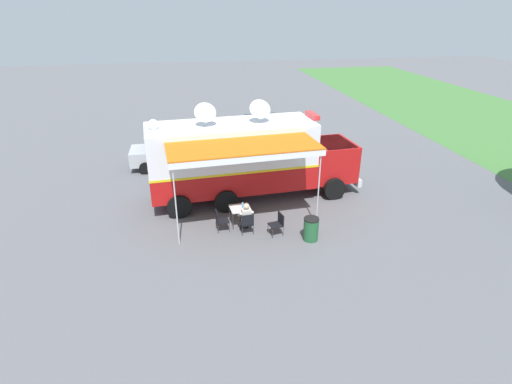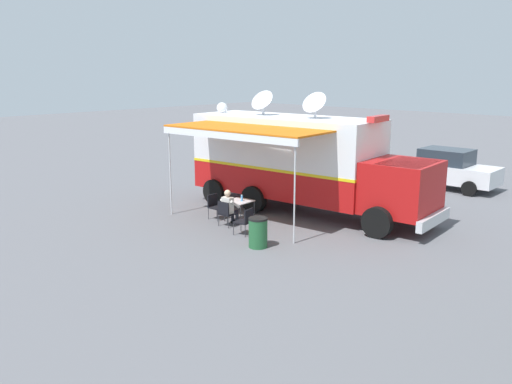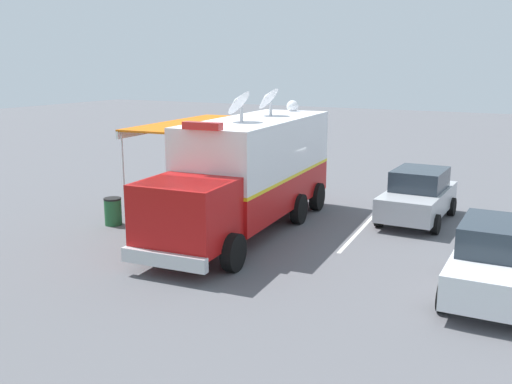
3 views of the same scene
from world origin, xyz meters
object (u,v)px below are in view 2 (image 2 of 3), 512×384
car_behind_truck (448,169)px  trash_bin (258,232)px  car_far_corner (302,162)px  folding_table (239,202)px  command_truck (302,160)px  folding_chair_spare_by_truck (246,219)px  water_bottle (242,198)px  folding_chair_beside_table (215,204)px  folding_chair_at_table (226,212)px  seated_responder (229,207)px

car_behind_truck → trash_bin: bearing=-2.6°
car_far_corner → folding_table: bearing=22.0°
command_truck → folding_chair_spare_by_truck: size_ratio=11.10×
car_far_corner → water_bottle: bearing=22.8°
folding_chair_beside_table → car_behind_truck: size_ratio=0.21×
folding_chair_spare_by_truck → car_far_corner: bearing=-152.7°
folding_chair_at_table → seated_responder: (-0.19, -0.02, 0.14)m
folding_chair_beside_table → car_behind_truck: bearing=160.1°
folding_chair_beside_table → folding_chair_spare_by_truck: (0.66, 2.17, 0.00)m
folding_table → car_behind_truck: (-10.19, 2.99, 0.21)m
trash_bin → folding_chair_at_table: bearing=-110.5°
folding_chair_spare_by_truck → seated_responder: seated_responder is taller
folding_chair_at_table → trash_bin: size_ratio=0.96×
seated_responder → trash_bin: 2.54m
water_bottle → folding_chair_beside_table: (0.39, -0.96, -0.32)m
command_truck → folding_chair_at_table: (3.31, -0.60, -1.43)m
water_bottle → folding_chair_at_table: size_ratio=0.26×
trash_bin → car_behind_truck: car_behind_truck is taller
command_truck → car_far_corner: command_truck is taller
folding_chair_spare_by_truck → trash_bin: bearing=61.1°
car_behind_truck → folding_table: bearing=-16.3°
command_truck → seated_responder: bearing=-11.2°
car_behind_truck → command_truck: bearing=-16.2°
command_truck → folding_chair_at_table: 3.65m
folding_chair_spare_by_truck → car_behind_truck: bearing=171.5°
folding_chair_beside_table → seated_responder: size_ratio=0.70×
car_far_corner → folding_chair_spare_by_truck: bearing=27.3°
folding_table → folding_chair_at_table: size_ratio=0.99×
folding_chair_spare_by_truck → car_far_corner: 9.14m
folding_chair_at_table → folding_chair_beside_table: bearing=-113.0°
command_truck → folding_table: size_ratio=11.21×
folding_chair_beside_table → folding_table: bearing=113.8°
command_truck → water_bottle: 2.80m
seated_responder → car_behind_truck: car_behind_truck is taller
trash_bin → folding_table: bearing=-124.1°
folding_table → car_behind_truck: car_behind_truck is taller
seated_responder → car_far_corner: bearing=-158.7°
seated_responder → car_behind_truck: (-10.81, 2.85, 0.23)m
folding_chair_spare_by_truck → trash_bin: size_ratio=0.96×
water_bottle → folding_chair_at_table: 0.88m
car_far_corner → trash_bin: bearing=31.3°
folding_table → folding_chair_beside_table: (0.37, -0.85, -0.16)m
folding_table → seated_responder: 0.63m
command_truck → folding_chair_beside_table: size_ratio=11.10×
seated_responder → car_behind_truck: size_ratio=0.30×
folding_chair_beside_table → folding_chair_spare_by_truck: same height
water_bottle → folding_chair_at_table: water_bottle is taller
command_truck → folding_table: (2.51, -0.75, -1.27)m
folding_chair_beside_table → trash_bin: (1.28, 3.29, -0.06)m
water_bottle → folding_chair_at_table: (0.81, 0.04, -0.32)m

